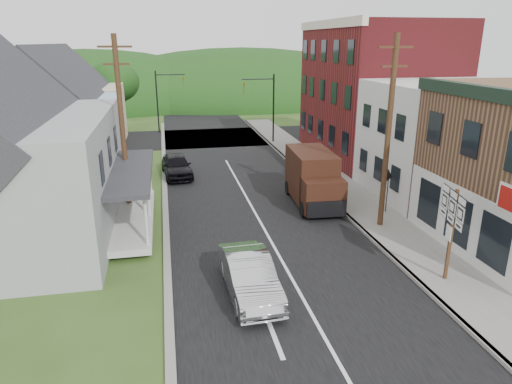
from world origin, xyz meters
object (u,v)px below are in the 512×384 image
dark_sedan (177,166)px  delivery_van (313,179)px  warning_sign (388,185)px  silver_sedan (249,276)px  route_sign_cluster (451,222)px

dark_sedan → delivery_van: 10.08m
warning_sign → dark_sedan: bearing=121.2°
silver_sedan → route_sign_cluster: route_sign_cluster is taller
route_sign_cluster → warning_sign: bearing=93.3°
dark_sedan → warning_sign: 14.00m
silver_sedan → dark_sedan: dark_sedan is taller
delivery_van → silver_sedan: bearing=-117.7°
warning_sign → delivery_van: bearing=128.1°
silver_sedan → warning_sign: 10.66m
dark_sedan → route_sign_cluster: size_ratio=1.25×
route_sign_cluster → silver_sedan: bearing=-172.1°
delivery_van → route_sign_cluster: route_sign_cluster is taller
route_sign_cluster → warning_sign: route_sign_cluster is taller
silver_sedan → route_sign_cluster: 7.55m
dark_sedan → delivery_van: bearing=-49.3°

